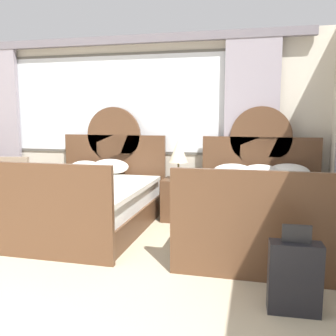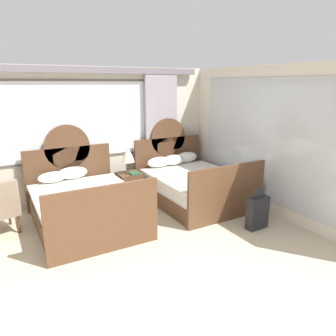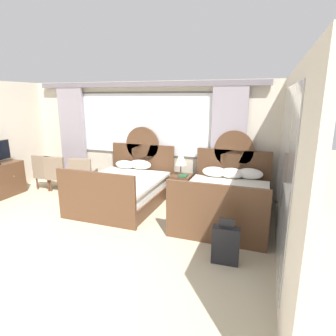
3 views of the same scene
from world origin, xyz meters
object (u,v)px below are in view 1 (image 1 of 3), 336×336
(bed_near_mirror, at_px, (259,211))
(table_lamp_on_nightstand, at_px, (178,151))
(suitcase_on_floor, at_px, (294,277))
(nightstand_between_beds, at_px, (179,199))
(book_on_nightstand, at_px, (183,179))
(armchair_by_window_left, at_px, (15,185))
(bed_near_window, at_px, (86,202))

(bed_near_mirror, height_order, table_lamp_on_nightstand, bed_near_mirror)
(bed_near_mirror, bearing_deg, suitcase_on_floor, -81.13)
(bed_near_mirror, height_order, suitcase_on_floor, bed_near_mirror)
(nightstand_between_beds, distance_m, book_on_nightstand, 0.33)
(table_lamp_on_nightstand, height_order, armchair_by_window_left, table_lamp_on_nightstand)
(armchair_by_window_left, bearing_deg, suitcase_on_floor, -26.47)
(table_lamp_on_nightstand, distance_m, suitcase_on_floor, 2.73)
(nightstand_between_beds, height_order, book_on_nightstand, book_on_nightstand)
(armchair_by_window_left, xyz_separation_m, suitcase_on_floor, (3.76, -1.87, -0.19))
(book_on_nightstand, relative_size, suitcase_on_floor, 0.38)
(nightstand_between_beds, distance_m, table_lamp_on_nightstand, 0.70)
(bed_near_window, xyz_separation_m, book_on_nightstand, (1.19, 0.59, 0.26))
(suitcase_on_floor, bearing_deg, bed_near_mirror, 98.87)
(bed_near_mirror, bearing_deg, armchair_by_window_left, 175.68)
(nightstand_between_beds, bearing_deg, suitcase_on_floor, -58.98)
(book_on_nightstand, height_order, suitcase_on_floor, suitcase_on_floor)
(nightstand_between_beds, bearing_deg, bed_near_mirror, -30.71)
(nightstand_between_beds, height_order, table_lamp_on_nightstand, table_lamp_on_nightstand)
(table_lamp_on_nightstand, relative_size, book_on_nightstand, 2.25)
(bed_near_window, xyz_separation_m, bed_near_mirror, (2.23, 0.01, 0.01))
(bed_near_window, bearing_deg, bed_near_mirror, 0.38)
(bed_near_window, bearing_deg, armchair_by_window_left, 167.66)
(bed_near_window, bearing_deg, table_lamp_on_nightstand, 30.83)
(bed_near_mirror, distance_m, armchair_by_window_left, 3.52)
(nightstand_between_beds, relative_size, book_on_nightstand, 2.28)
(nightstand_between_beds, relative_size, table_lamp_on_nightstand, 1.01)
(nightstand_between_beds, xyz_separation_m, table_lamp_on_nightstand, (-0.01, -0.01, 0.70))
(armchair_by_window_left, relative_size, suitcase_on_floor, 1.31)
(bed_near_mirror, bearing_deg, table_lamp_on_nightstand, 150.06)
(bed_near_window, height_order, bed_near_mirror, same)
(table_lamp_on_nightstand, height_order, suitcase_on_floor, table_lamp_on_nightstand)
(table_lamp_on_nightstand, bearing_deg, suitcase_on_floor, -58.64)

